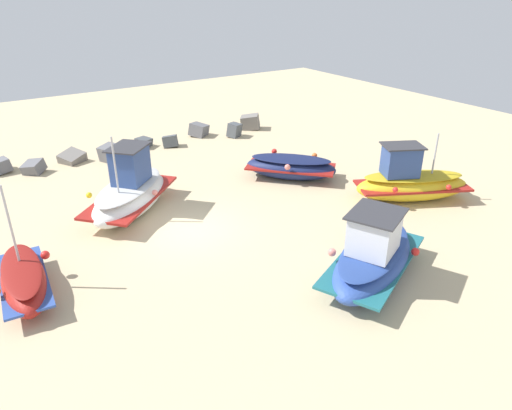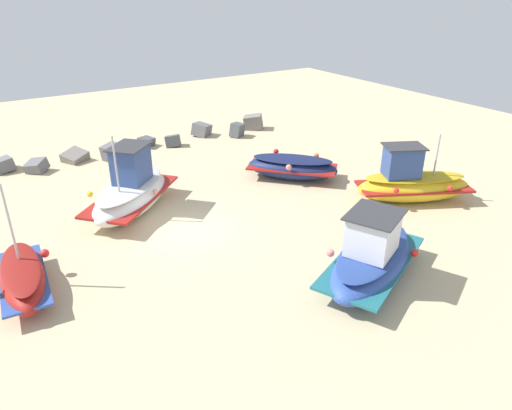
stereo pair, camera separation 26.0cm
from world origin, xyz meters
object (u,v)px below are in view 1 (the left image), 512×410
fishing_boat_1 (410,182)px  fishing_boat_4 (291,167)px  fishing_boat_3 (24,279)px  fishing_boat_0 (373,256)px  fishing_boat_2 (130,192)px

fishing_boat_1 → fishing_boat_4: size_ratio=1.18×
fishing_boat_1 → fishing_boat_3: size_ratio=1.32×
fishing_boat_0 → fishing_boat_3: (-10.36, 5.60, -0.30)m
fishing_boat_2 → fishing_boat_3: 6.63m
fishing_boat_1 → fishing_boat_4: 6.11m
fishing_boat_2 → fishing_boat_3: fishing_boat_2 is taller
fishing_boat_0 → fishing_boat_2: fishing_boat_2 is taller
fishing_boat_2 → fishing_boat_4: size_ratio=1.15×
fishing_boat_1 → fishing_boat_3: (-16.67, 1.85, -0.33)m
fishing_boat_1 → fishing_boat_4: fishing_boat_1 is taller
fishing_boat_3 → fishing_boat_4: fishing_boat_3 is taller
fishing_boat_3 → fishing_boat_4: bearing=108.0°
fishing_boat_0 → fishing_boat_1: 7.33m
fishing_boat_2 → fishing_boat_0: bearing=-105.4°
fishing_boat_1 → fishing_boat_2: size_ratio=1.03×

